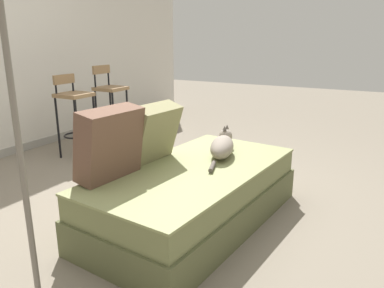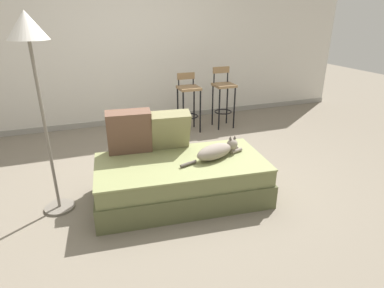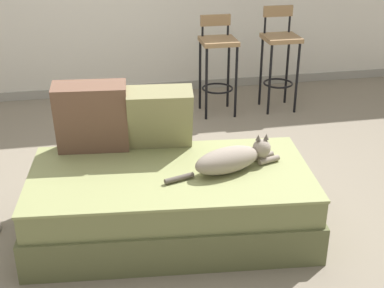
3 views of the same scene
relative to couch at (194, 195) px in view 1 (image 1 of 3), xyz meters
name	(u,v)px [view 1 (image 1 of 3)]	position (x,y,z in m)	size (l,w,h in m)	color
ground_plane	(149,210)	(0.00, 0.40, -0.21)	(16.00, 16.00, 0.00)	slate
couch	(194,195)	(0.00, 0.00, 0.00)	(1.76, 1.02, 0.42)	brown
throw_pillow_corner	(110,143)	(-0.43, 0.37, 0.44)	(0.46, 0.27, 0.46)	brown
throw_pillow_middle	(153,132)	(-0.01, 0.33, 0.42)	(0.43, 0.30, 0.43)	#847F56
cat	(222,146)	(0.36, -0.05, 0.28)	(0.73, 0.29, 0.19)	gray
bar_stool_near_window	(74,107)	(0.75, 1.89, 0.35)	(0.32, 0.32, 0.90)	black
bar_stool_by_doorway	(110,98)	(1.34, 1.89, 0.36)	(0.32, 0.32, 0.96)	black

